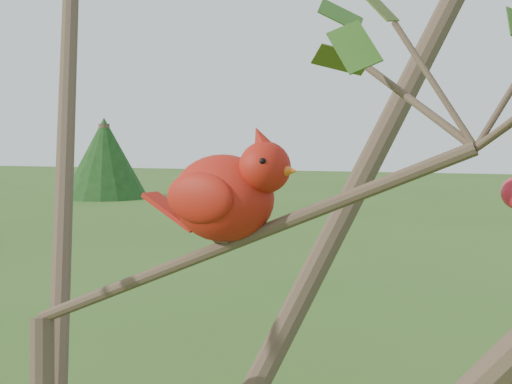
% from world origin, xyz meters
% --- Properties ---
extents(crabapple_tree, '(2.35, 2.05, 2.95)m').
position_xyz_m(crabapple_tree, '(0.03, -0.02, 2.12)').
color(crabapple_tree, '#3E2E21').
rests_on(crabapple_tree, ground).
extents(cardinal, '(0.23, 0.14, 0.16)m').
position_xyz_m(cardinal, '(0.25, 0.07, 2.14)').
color(cardinal, red).
rests_on(cardinal, ground).
extents(distant_trees, '(44.66, 11.23, 3.14)m').
position_xyz_m(distant_trees, '(-1.07, 21.79, 1.43)').
color(distant_trees, '#3E2E21').
rests_on(distant_trees, ground).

